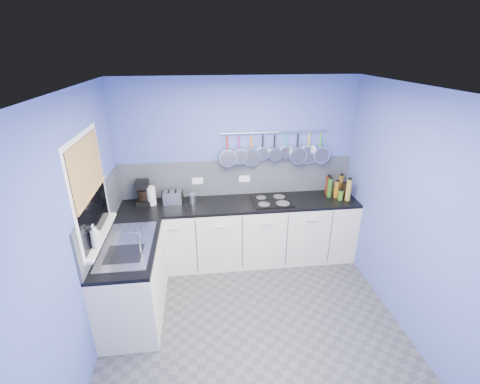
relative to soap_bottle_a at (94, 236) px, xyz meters
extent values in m
cube|color=#47474C|center=(1.53, -0.06, -1.18)|extent=(3.20, 3.00, 0.02)
cube|color=white|center=(1.53, -0.06, 1.34)|extent=(3.20, 3.00, 0.02)
cube|color=#4B59AE|center=(1.53, 1.45, 0.08)|extent=(3.20, 0.02, 2.50)
cube|color=#4B59AE|center=(1.53, -1.57, 0.08)|extent=(3.20, 0.02, 2.50)
cube|color=#4B59AE|center=(-0.08, -0.06, 0.08)|extent=(0.02, 3.00, 2.50)
cube|color=#4B59AE|center=(3.14, -0.06, 0.08)|extent=(0.02, 3.00, 2.50)
cube|color=slate|center=(1.53, 1.43, -0.02)|extent=(3.20, 0.02, 0.50)
cube|color=slate|center=(-0.06, 0.54, -0.02)|extent=(0.02, 1.80, 0.50)
cube|color=beige|center=(1.53, 1.14, -0.74)|extent=(3.20, 0.60, 0.86)
cube|color=black|center=(1.53, 1.14, -0.29)|extent=(3.20, 0.60, 0.04)
cube|color=beige|center=(0.23, 0.24, -0.74)|extent=(0.60, 1.20, 0.86)
cube|color=black|center=(0.23, 0.24, -0.29)|extent=(0.60, 1.20, 0.04)
cube|color=white|center=(-0.05, 0.24, 0.38)|extent=(0.01, 1.00, 1.10)
cube|color=black|center=(-0.04, 0.24, 0.38)|extent=(0.01, 0.90, 1.00)
cube|color=#B4793E|center=(-0.03, 0.24, 0.61)|extent=(0.01, 0.90, 0.55)
cube|color=white|center=(-0.02, 0.24, -0.13)|extent=(0.10, 0.98, 0.03)
cube|color=silver|center=(0.23, 0.24, -0.27)|extent=(0.50, 0.95, 0.01)
cube|color=white|center=(0.98, 1.41, -0.04)|extent=(0.15, 0.01, 0.09)
cube|color=white|center=(1.63, 1.41, -0.04)|extent=(0.15, 0.01, 0.09)
cylinder|color=silver|center=(2.03, 1.39, 0.61)|extent=(1.45, 0.02, 0.02)
imported|color=white|center=(0.00, 0.00, 0.00)|extent=(0.10, 0.10, 0.24)
imported|color=white|center=(0.00, 0.07, -0.03)|extent=(0.10, 0.10, 0.17)
cylinder|color=white|center=(0.37, 1.22, -0.14)|extent=(0.14, 0.14, 0.25)
cube|color=silver|center=(0.64, 1.23, -0.19)|extent=(0.26, 0.16, 0.16)
cylinder|color=silver|center=(0.90, 1.18, -0.20)|extent=(0.11, 0.11, 0.14)
cube|color=black|center=(1.97, 1.13, -0.26)|extent=(0.52, 0.46, 0.01)
cylinder|color=brown|center=(2.98, 1.28, -0.13)|extent=(0.07, 0.07, 0.27)
cylinder|color=brown|center=(2.89, 1.24, -0.21)|extent=(0.06, 0.06, 0.12)
cylinder|color=#4C190C|center=(2.79, 1.27, -0.14)|extent=(0.07, 0.07, 0.27)
cylinder|color=black|center=(2.99, 1.15, -0.17)|extent=(0.07, 0.07, 0.20)
cylinder|color=#8C5914|center=(2.88, 1.15, -0.15)|extent=(0.07, 0.07, 0.23)
cylinder|color=#265919|center=(2.79, 1.18, -0.14)|extent=(0.06, 0.06, 0.27)
cylinder|color=olive|center=(3.00, 1.04, -0.12)|extent=(0.07, 0.07, 0.30)
cylinder|color=#3F721E|center=(2.90, 1.06, -0.20)|extent=(0.07, 0.07, 0.13)
camera|label=1|loc=(1.04, -2.91, 1.66)|focal=25.17mm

